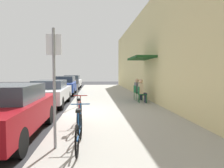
# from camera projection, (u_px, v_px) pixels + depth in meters

# --- Properties ---
(ground_plane) EXTENTS (60.00, 60.00, 0.00)m
(ground_plane) POSITION_uv_depth(u_px,v_px,m) (64.00, 115.00, 8.41)
(ground_plane) COLOR #2D2D30
(sidewalk_slab) EXTENTS (4.50, 32.00, 0.12)m
(sidewalk_slab) POSITION_uv_depth(u_px,v_px,m) (113.00, 105.00, 10.60)
(sidewalk_slab) COLOR #9E9B93
(sidewalk_slab) RESTS_ON ground_plane
(building_facade) EXTENTS (1.40, 32.00, 5.96)m
(building_facade) POSITION_uv_depth(u_px,v_px,m) (158.00, 50.00, 10.65)
(building_facade) COLOR beige
(building_facade) RESTS_ON ground_plane
(parked_car_0) EXTENTS (1.80, 4.40, 1.44)m
(parked_car_0) POSITION_uv_depth(u_px,v_px,m) (7.00, 110.00, 5.44)
(parked_car_0) COLOR maroon
(parked_car_0) RESTS_ON ground_plane
(parked_car_1) EXTENTS (1.80, 4.40, 1.35)m
(parked_car_1) POSITION_uv_depth(u_px,v_px,m) (50.00, 92.00, 10.70)
(parked_car_1) COLOR #B7B7BC
(parked_car_1) RESTS_ON ground_plane
(parked_car_2) EXTENTS (1.80, 4.40, 1.46)m
(parked_car_2) POSITION_uv_depth(u_px,v_px,m) (65.00, 85.00, 16.02)
(parked_car_2) COLOR navy
(parked_car_2) RESTS_ON ground_plane
(parked_car_3) EXTENTS (1.80, 4.40, 1.46)m
(parked_car_3) POSITION_uv_depth(u_px,v_px,m) (72.00, 82.00, 21.65)
(parked_car_3) COLOR silver
(parked_car_3) RESTS_ON ground_plane
(parking_meter) EXTENTS (0.12, 0.10, 1.32)m
(parking_meter) POSITION_uv_depth(u_px,v_px,m) (77.00, 91.00, 9.63)
(parking_meter) COLOR slate
(parking_meter) RESTS_ON sidewalk_slab
(street_sign) EXTENTS (0.32, 0.06, 2.60)m
(street_sign) POSITION_uv_depth(u_px,v_px,m) (54.00, 79.00, 4.30)
(street_sign) COLOR gray
(street_sign) RESTS_ON sidewalk_slab
(bicycle_0) EXTENTS (0.46, 1.71, 0.90)m
(bicycle_0) POSITION_uv_depth(u_px,v_px,m) (79.00, 131.00, 4.40)
(bicycle_0) COLOR black
(bicycle_0) RESTS_ON sidewalk_slab
(bicycle_1) EXTENTS (0.46, 1.71, 0.90)m
(bicycle_1) POSITION_uv_depth(u_px,v_px,m) (79.00, 115.00, 6.16)
(bicycle_1) COLOR black
(bicycle_1) RESTS_ON sidewalk_slab
(cafe_chair_0) EXTENTS (0.46, 0.46, 0.87)m
(cafe_chair_0) POSITION_uv_depth(u_px,v_px,m) (141.00, 93.00, 10.90)
(cafe_chair_0) COLOR #14592D
(cafe_chair_0) RESTS_ON sidewalk_slab
(seated_patron_0) EXTENTS (0.44, 0.37, 1.29)m
(seated_patron_0) POSITION_uv_depth(u_px,v_px,m) (142.00, 90.00, 10.89)
(seated_patron_0) COLOR #232838
(seated_patron_0) RESTS_ON sidewalk_slab
(cafe_chair_1) EXTENTS (0.48, 0.48, 0.87)m
(cafe_chair_1) POSITION_uv_depth(u_px,v_px,m) (137.00, 92.00, 11.88)
(cafe_chair_1) COLOR #14592D
(cafe_chair_1) RESTS_ON sidewalk_slab
(seated_patron_1) EXTENTS (0.45, 0.39, 1.29)m
(seated_patron_1) POSITION_uv_depth(u_px,v_px,m) (138.00, 88.00, 11.88)
(seated_patron_1) COLOR #232838
(seated_patron_1) RESTS_ON sidewalk_slab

